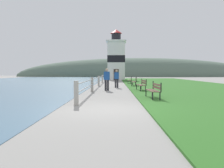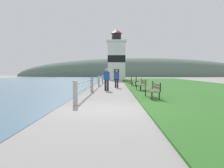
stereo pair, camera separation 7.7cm
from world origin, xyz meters
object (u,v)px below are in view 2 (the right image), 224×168
object	(u,v)px
park_bench_midway	(142,84)
park_bench_far	(135,81)
person_strolling	(117,78)
person_by_railing	(107,79)
park_bench_by_lighthouse	(130,80)
park_bench_near	(154,89)
lighthouse	(117,58)

from	to	relation	value
park_bench_midway	park_bench_far	bearing A→B (deg)	-94.27
person_strolling	person_by_railing	distance (m)	3.26
park_bench_far	person_by_railing	size ratio (longest dim) A/B	0.99
park_bench_far	person_strolling	xyz separation A→B (m)	(-1.89, -2.15, 0.38)
park_bench_midway	park_bench_by_lighthouse	size ratio (longest dim) A/B	0.98
park_bench_near	person_strolling	world-z (taller)	person_strolling
park_bench_by_lighthouse	person_by_railing	distance (m)	9.91
park_bench_near	person_by_railing	bearing A→B (deg)	-64.94
park_bench_midway	park_bench_by_lighthouse	xyz separation A→B (m)	(-0.23, 9.91, 0.00)
park_bench_by_lighthouse	person_strolling	world-z (taller)	person_strolling
park_bench_by_lighthouse	person_by_railing	xyz separation A→B (m)	(-2.50, -9.58, 0.42)
park_bench_far	park_bench_by_lighthouse	xyz separation A→B (m)	(-0.19, 4.27, 0.00)
park_bench_midway	person_by_railing	xyz separation A→B (m)	(-2.73, 0.34, 0.42)
park_bench_far	lighthouse	size ratio (longest dim) A/B	0.19
park_bench_midway	person_by_railing	size ratio (longest dim) A/B	0.95
park_bench_far	lighthouse	distance (m)	18.81
lighthouse	person_strolling	world-z (taller)	lighthouse
park_bench_far	person_strolling	bearing A→B (deg)	55.70
park_bench_by_lighthouse	lighthouse	distance (m)	14.65
park_bench_by_lighthouse	person_strolling	xyz separation A→B (m)	(-1.71, -6.42, 0.38)
park_bench_near	park_bench_far	world-z (taller)	same
park_bench_near	park_bench_far	bearing A→B (deg)	-91.98
lighthouse	person_strolling	xyz separation A→B (m)	(-0.07, -20.53, -3.16)
person_strolling	park_bench_midway	bearing A→B (deg)	-154.45
park_bench_by_lighthouse	lighthouse	bearing A→B (deg)	-80.10
person_by_railing	park_bench_far	bearing A→B (deg)	-9.90
park_bench_midway	park_bench_by_lighthouse	world-z (taller)	same
park_bench_midway	person_by_railing	distance (m)	2.78
lighthouse	park_bench_by_lighthouse	bearing A→B (deg)	-83.40
park_bench_far	park_bench_midway	bearing A→B (deg)	97.47
park_bench_near	lighthouse	world-z (taller)	lighthouse
person_strolling	person_by_railing	bearing A→B (deg)	162.50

